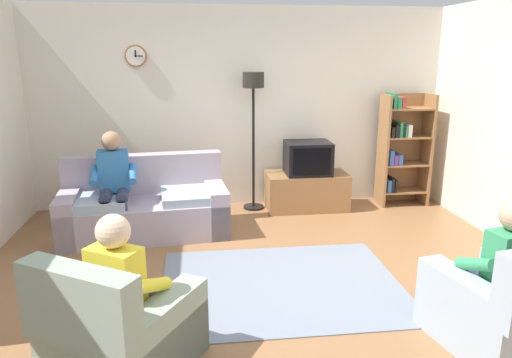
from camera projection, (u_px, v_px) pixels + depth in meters
ground_plane at (267, 290)px, 4.31m from camera, size 12.00×12.00×0.00m
back_wall_assembly at (240, 108)px, 6.51m from camera, size 6.20×0.17×2.70m
couch at (145, 208)px, 5.59m from camera, size 1.97×1.06×0.90m
tv_stand at (306, 191)px, 6.51m from camera, size 1.10×0.56×0.50m
tv at (308, 158)px, 6.36m from camera, size 0.60×0.49×0.44m
bookshelf at (401, 148)px, 6.59m from camera, size 0.68×0.36×1.57m
floor_lamp at (253, 103)px, 6.21m from camera, size 0.28×0.28×1.85m
armchair_near_window at (121, 333)px, 3.14m from camera, size 1.14×1.17×0.90m
armchair_near_bookshelf at (502, 310)px, 3.42m from camera, size 0.96×1.03×0.90m
area_rug at (281, 285)px, 4.39m from camera, size 2.20×1.70×0.01m
person_on_couch at (114, 180)px, 5.35m from camera, size 0.54×0.56×1.24m
person_in_left_armchair at (126, 284)px, 3.13m from camera, size 0.61×0.64×1.12m
person_in_right_armchair at (498, 265)px, 3.42m from camera, size 0.57×0.59×1.12m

